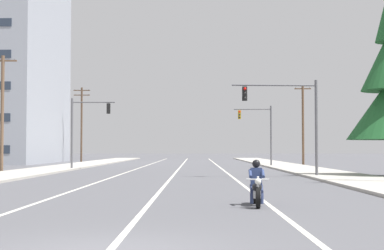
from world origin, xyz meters
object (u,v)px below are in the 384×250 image
at_px(traffic_signal_mid_right, 261,127).
at_px(utility_pole_right_far, 303,123).
at_px(traffic_signal_near_right, 292,112).
at_px(traffic_signal_near_left, 84,123).
at_px(motorcycle_with_rider, 257,187).
at_px(utility_pole_left_near, 2,111).
at_px(utility_pole_left_far, 82,122).

xyz_separation_m(traffic_signal_mid_right, utility_pole_right_far, (5.37, 5.53, 0.62)).
bearing_deg(traffic_signal_near_right, traffic_signal_near_left, 140.20).
height_order(traffic_signal_near_left, utility_pole_right_far, utility_pole_right_far).
relative_size(traffic_signal_near_right, traffic_signal_near_left, 1.00).
xyz_separation_m(motorcycle_with_rider, traffic_signal_mid_right, (4.69, 40.10, 3.45)).
bearing_deg(traffic_signal_near_left, traffic_signal_mid_right, 28.54).
xyz_separation_m(traffic_signal_near_left, utility_pole_left_near, (-5.37, -5.19, 0.72)).
relative_size(utility_pole_right_far, utility_pole_left_far, 0.87).
bearing_deg(utility_pole_left_far, traffic_signal_near_left, -78.25).
bearing_deg(utility_pole_right_far, utility_pole_left_far, 152.71).
xyz_separation_m(traffic_signal_near_right, utility_pole_left_far, (-21.76, 41.83, 1.37)).
relative_size(utility_pole_left_near, utility_pole_left_far, 0.89).
distance_m(utility_pole_left_near, utility_pole_left_far, 33.87).
bearing_deg(utility_pole_left_near, motorcycle_with_rider, -56.87).
height_order(traffic_signal_near_left, utility_pole_left_near, utility_pole_left_near).
relative_size(traffic_signal_near_right, traffic_signal_mid_right, 1.00).
relative_size(utility_pole_left_near, utility_pole_right_far, 1.02).
height_order(traffic_signal_near_right, traffic_signal_mid_right, same).
xyz_separation_m(utility_pole_right_far, utility_pole_left_far, (-27.65, 14.27, 0.86)).
bearing_deg(utility_pole_right_far, motorcycle_with_rider, -102.44).
xyz_separation_m(motorcycle_with_rider, traffic_signal_near_right, (4.17, 18.07, 3.55)).
distance_m(traffic_signal_near_left, utility_pole_left_near, 7.50).
xyz_separation_m(utility_pole_left_near, utility_pole_left_far, (-0.59, 33.86, 0.75)).
distance_m(traffic_signal_near_left, utility_pole_left_far, 29.32).
relative_size(traffic_signal_near_right, utility_pole_left_far, 0.61).
relative_size(traffic_signal_near_left, utility_pole_left_near, 0.68).
relative_size(traffic_signal_mid_right, utility_pole_left_near, 0.68).
relative_size(traffic_signal_near_left, traffic_signal_mid_right, 1.00).
bearing_deg(utility_pole_left_far, motorcycle_with_rider, -73.63).
relative_size(traffic_signal_near_right, utility_pole_left_near, 0.68).
distance_m(traffic_signal_near_left, utility_pole_right_far, 26.04).
relative_size(motorcycle_with_rider, utility_pole_left_far, 0.21).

